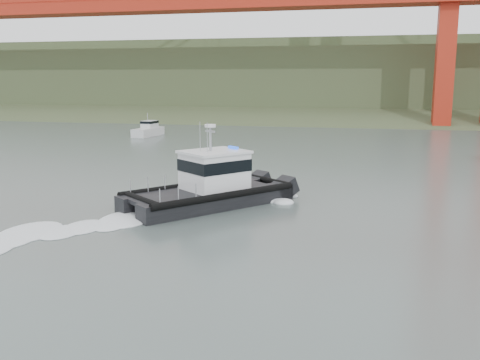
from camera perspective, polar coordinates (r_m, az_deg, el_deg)
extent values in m
plane|color=#46534F|center=(26.22, 0.50, -7.87)|extent=(400.00, 400.00, 0.00)
cube|color=#3C4E2C|center=(116.66, 10.73, 6.38)|extent=(500.00, 44.72, 16.25)
cube|color=#3C4E2C|center=(144.36, 11.38, 9.53)|extent=(500.00, 70.00, 18.00)
cube|color=#3C4E2C|center=(169.34, 11.77, 11.34)|extent=(500.00, 60.00, 16.00)
cube|color=#AD2615|center=(100.32, 10.67, 18.31)|extent=(260.00, 6.00, 2.20)
cube|color=black|center=(37.10, -4.65, -1.65)|extent=(8.32, 9.92, 1.27)
cube|color=black|center=(34.81, -2.06, -2.45)|extent=(8.32, 9.92, 1.27)
cube|color=black|center=(35.55, -4.11, -1.35)|extent=(9.56, 10.46, 0.26)
cube|color=white|center=(35.88, -2.74, 0.95)|extent=(4.84, 4.94, 2.43)
cube|color=black|center=(35.81, -2.74, 1.64)|extent=(4.93, 5.03, 0.79)
cube|color=white|center=(35.69, -2.75, 3.01)|extent=(5.14, 5.24, 0.17)
cylinder|color=#94969C|center=(35.40, -3.19, 4.35)|extent=(0.17, 0.17, 1.90)
cylinder|color=white|center=(35.32, -3.20, 5.80)|extent=(0.74, 0.74, 0.19)
cube|color=silver|center=(81.82, -9.79, 5.04)|extent=(2.81, 6.64, 1.29)
cube|color=silver|center=(82.19, -9.63, 5.82)|extent=(1.98, 2.75, 1.29)
cube|color=black|center=(82.15, -9.64, 6.12)|extent=(2.04, 2.81, 0.38)
cylinder|color=#94969C|center=(81.63, -9.84, 6.61)|extent=(0.09, 0.09, 1.29)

